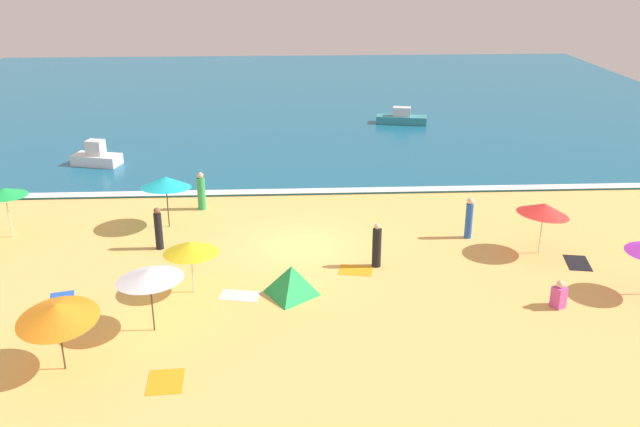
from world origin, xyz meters
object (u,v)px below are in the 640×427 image
Objects in this scene: beach_umbrella_5 at (57,312)px; beachgoer_4 at (469,218)px; beach_umbrella_0 at (5,192)px; small_boat_0 at (402,118)px; beachgoer_1 at (201,192)px; beach_umbrella_2 at (191,247)px; beach_umbrella_3 at (544,209)px; beach_umbrella_6 at (149,275)px; small_boat_1 at (97,157)px; beachgoer_2 at (158,229)px; beach_umbrella_4 at (166,182)px; beachgoer_5 at (559,295)px; beachgoer_3 at (377,246)px; beach_tent at (292,280)px.

beachgoer_4 is at bearing 32.52° from beach_umbrella_5.
beach_umbrella_0 reaches higher than beachgoer_4.
beachgoer_4 is at bearing -91.02° from small_boat_0.
beach_umbrella_5 is 12.75m from beachgoer_1.
beach_umbrella_2 is 8.08m from beachgoer_1.
beach_umbrella_3 is 0.94× the size of beach_umbrella_6.
small_boat_1 is (-6.31, 6.74, -0.28)m from beachgoer_1.
beach_umbrella_5 is 1.48× the size of beachgoer_2.
beach_umbrella_2 reaches higher than beachgoer_4.
beach_umbrella_2 is at bearing -168.73° from beach_umbrella_3.
beach_umbrella_3 is at bearing -34.55° from beachgoer_4.
beach_umbrella_4 is 1.01× the size of small_boat_1.
beachgoer_5 is (12.03, -1.66, -1.24)m from beach_umbrella_2.
beach_umbrella_4 is 10.51m from beach_umbrella_5.
beachgoer_1 reaches higher than small_boat_1.
beachgoer_4 is (13.56, 8.64, -0.96)m from beach_umbrella_5.
beachgoer_3 is 6.50m from beachgoer_5.
small_boat_0 is at bearing 72.16° from beach_tent.
beach_tent is 8.79m from beachgoer_5.
beach_umbrella_3 is (12.87, 2.57, 0.15)m from beach_umbrella_2.
beachgoer_4 is (11.09, -3.83, 0.03)m from beachgoer_1.
beach_umbrella_6 is 0.75× the size of small_boat_0.
beach_umbrella_4 is at bearing 89.57° from beachgoer_2.
beach_umbrella_5 is 1.47× the size of beachgoer_1.
beach_umbrella_0 is 1.43× the size of beachgoer_2.
beachgoer_1 is at bearing -46.91° from small_boat_1.
beachgoer_1 is at bearing 20.96° from beach_umbrella_0.
small_boat_1 is (-17.40, 10.57, -0.32)m from beachgoer_4.
beach_umbrella_3 is at bearing 11.27° from beach_umbrella_2.
beach_umbrella_4 is at bearing 82.87° from beach_umbrella_5.
beachgoer_4 reaches higher than beachgoer_2.
beachgoer_3 is at bearing -172.48° from beach_umbrella_3.
beach_umbrella_6 is at bearing -176.39° from beachgoer_5.
beach_tent is 9.17m from beachgoer_1.
small_boat_1 is (-13.36, 13.04, -0.27)m from beachgoer_3.
beach_umbrella_6 is at bearing 42.96° from beach_umbrella_5.
small_boat_1 is (-6.88, 14.76, -1.13)m from beach_umbrella_2.
beach_umbrella_3 reaches higher than beachgoer_5.
beachgoer_2 is at bearing 142.06° from beach_tent.
beachgoer_1 is 18.89m from small_boat_0.
small_boat_1 is at bearing 109.13° from beach_umbrella_6.
beachgoer_1 is at bearing 138.28° from beachgoer_3.
small_boat_1 is at bearing 83.67° from beach_umbrella_0.
beach_umbrella_2 is 1.12× the size of beachgoer_1.
small_boat_1 is at bearing -154.93° from small_boat_0.
beachgoer_4 is at bearing 31.83° from beach_tent.
small_boat_0 is at bearing 56.91° from beachgoer_2.
beach_umbrella_3 is 3.01m from beachgoer_4.
beach_umbrella_2 is 1.13× the size of beachgoer_4.
beachgoer_1 is at bearing -127.23° from small_boat_0.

